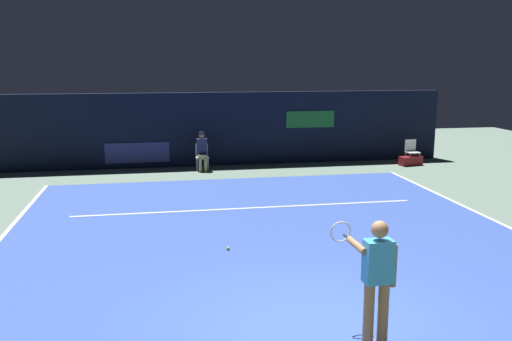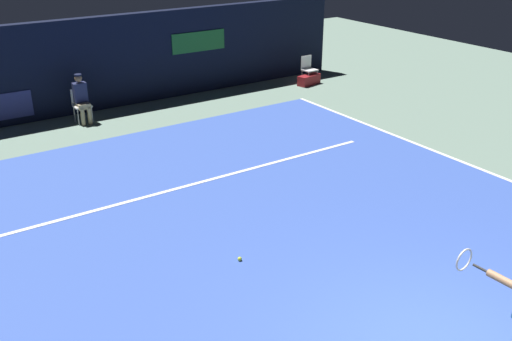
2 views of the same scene
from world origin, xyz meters
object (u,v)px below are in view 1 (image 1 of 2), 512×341
Objects in this scene: courtside_chair_near at (412,150)px; equipment_bag at (411,161)px; tennis_ball at (228,248)px; line_judge_on_chair at (202,151)px; tennis_player at (376,276)px.

courtside_chair_near is 0.42m from equipment_bag.
tennis_ball is 0.08× the size of equipment_bag.
line_judge_on_chair is at bearing 178.71° from courtside_chair_near.
tennis_player is 12.24m from line_judge_on_chair.
line_judge_on_chair reaches higher than equipment_bag.
line_judge_on_chair is 1.57× the size of equipment_bag.
tennis_ball is 10.88m from equipment_bag.
line_judge_on_chair is at bearing 88.74° from tennis_ball.
courtside_chair_near is at bearing 45.81° from tennis_ball.
tennis_ball is (-1.38, 4.02, -0.94)m from tennis_player.
courtside_chair_near is (6.37, 12.00, -0.49)m from tennis_player.
courtside_chair_near reaches higher than equipment_bag.
line_judge_on_chair reaches higher than tennis_ball.
tennis_ball is at bearing -146.81° from equipment_bag.
tennis_player is at bearing -71.06° from tennis_ball.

